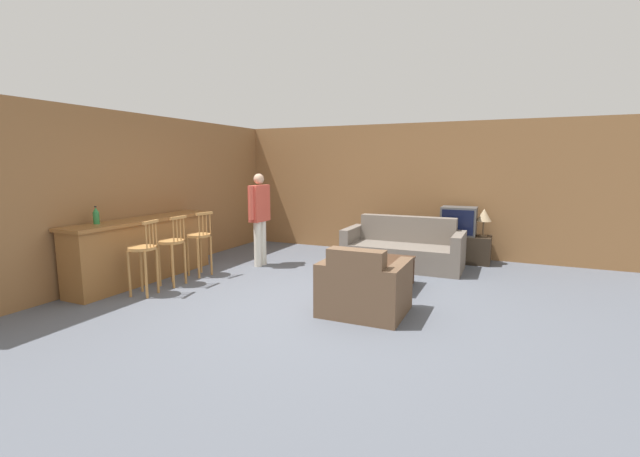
{
  "coord_description": "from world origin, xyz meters",
  "views": [
    {
      "loc": [
        2.4,
        -4.84,
        1.8
      ],
      "look_at": [
        -0.18,
        0.91,
        0.85
      ],
      "focal_mm": 24.0,
      "sensor_mm": 36.0,
      "label": 1
    }
  ],
  "objects_px": {
    "tv": "(459,221)",
    "bar_chair_near": "(143,255)",
    "table_lamp": "(484,216)",
    "armchair_near": "(364,289)",
    "couch_far": "(403,250)",
    "bar_chair_mid": "(172,248)",
    "bottle": "(96,216)",
    "tv_unit": "(457,248)",
    "bar_chair_far": "(200,241)",
    "coffee_table": "(389,264)",
    "person_by_window": "(260,214)"
  },
  "relations": [
    {
      "from": "table_lamp",
      "to": "couch_far",
      "type": "bearing_deg",
      "value": -147.25
    },
    {
      "from": "bar_chair_mid",
      "to": "bar_chair_far",
      "type": "xyz_separation_m",
      "value": [
        -0.0,
        0.61,
        0.0
      ]
    },
    {
      "from": "armchair_near",
      "to": "tv",
      "type": "height_order",
      "value": "tv"
    },
    {
      "from": "bar_chair_near",
      "to": "tv",
      "type": "xyz_separation_m",
      "value": [
        3.7,
        3.94,
        0.19
      ]
    },
    {
      "from": "armchair_near",
      "to": "tv_unit",
      "type": "bearing_deg",
      "value": 78.38
    },
    {
      "from": "bar_chair_near",
      "to": "coffee_table",
      "type": "height_order",
      "value": "bar_chair_near"
    },
    {
      "from": "couch_far",
      "to": "bottle",
      "type": "distance_m",
      "value": 4.9
    },
    {
      "from": "tv_unit",
      "to": "bottle",
      "type": "bearing_deg",
      "value": -137.27
    },
    {
      "from": "bar_chair_mid",
      "to": "bar_chair_far",
      "type": "relative_size",
      "value": 1.0
    },
    {
      "from": "couch_far",
      "to": "armchair_near",
      "type": "distance_m",
      "value": 2.6
    },
    {
      "from": "bar_chair_mid",
      "to": "table_lamp",
      "type": "xyz_separation_m",
      "value": [
        4.13,
        3.39,
        0.31
      ]
    },
    {
      "from": "bar_chair_far",
      "to": "couch_far",
      "type": "height_order",
      "value": "bar_chair_far"
    },
    {
      "from": "bar_chair_near",
      "to": "armchair_near",
      "type": "xyz_separation_m",
      "value": [
        3.0,
        0.53,
        -0.27
      ]
    },
    {
      "from": "bar_chair_mid",
      "to": "table_lamp",
      "type": "bearing_deg",
      "value": 39.39
    },
    {
      "from": "tv_unit",
      "to": "tv",
      "type": "distance_m",
      "value": 0.51
    },
    {
      "from": "bottle",
      "to": "tv",
      "type": "bearing_deg",
      "value": 42.71
    },
    {
      "from": "bar_chair_far",
      "to": "couch_far",
      "type": "bearing_deg",
      "value": 34.45
    },
    {
      "from": "bar_chair_far",
      "to": "person_by_window",
      "type": "bearing_deg",
      "value": 62.39
    },
    {
      "from": "coffee_table",
      "to": "tv_unit",
      "type": "distance_m",
      "value": 2.33
    },
    {
      "from": "bar_chair_mid",
      "to": "table_lamp",
      "type": "height_order",
      "value": "bar_chair_mid"
    },
    {
      "from": "bar_chair_near",
      "to": "armchair_near",
      "type": "bearing_deg",
      "value": 10.07
    },
    {
      "from": "bottle",
      "to": "table_lamp",
      "type": "distance_m",
      "value": 6.32
    },
    {
      "from": "tv",
      "to": "bar_chair_near",
      "type": "bearing_deg",
      "value": -133.22
    },
    {
      "from": "armchair_near",
      "to": "person_by_window",
      "type": "relative_size",
      "value": 0.6
    },
    {
      "from": "tv_unit",
      "to": "person_by_window",
      "type": "height_order",
      "value": "person_by_window"
    },
    {
      "from": "bar_chair_far",
      "to": "tv_unit",
      "type": "distance_m",
      "value": 4.64
    },
    {
      "from": "bar_chair_far",
      "to": "tv",
      "type": "bearing_deg",
      "value": 36.89
    },
    {
      "from": "bar_chair_mid",
      "to": "bottle",
      "type": "distance_m",
      "value": 1.11
    },
    {
      "from": "bar_chair_near",
      "to": "bar_chair_mid",
      "type": "bearing_deg",
      "value": 89.97
    },
    {
      "from": "couch_far",
      "to": "coffee_table",
      "type": "xyz_separation_m",
      "value": [
        0.11,
        -1.41,
        0.05
      ]
    },
    {
      "from": "couch_far",
      "to": "person_by_window",
      "type": "height_order",
      "value": "person_by_window"
    },
    {
      "from": "bar_chair_near",
      "to": "tv_unit",
      "type": "relative_size",
      "value": 0.9
    },
    {
      "from": "tv",
      "to": "table_lamp",
      "type": "relative_size",
      "value": 1.23
    },
    {
      "from": "armchair_near",
      "to": "tv_unit",
      "type": "height_order",
      "value": "armchair_near"
    },
    {
      "from": "bar_chair_mid",
      "to": "tv_unit",
      "type": "distance_m",
      "value": 5.03
    },
    {
      "from": "table_lamp",
      "to": "armchair_near",
      "type": "bearing_deg",
      "value": -108.37
    },
    {
      "from": "bar_chair_mid",
      "to": "tv",
      "type": "relative_size",
      "value": 1.69
    },
    {
      "from": "bar_chair_mid",
      "to": "couch_far",
      "type": "bearing_deg",
      "value": 41.96
    },
    {
      "from": "couch_far",
      "to": "table_lamp",
      "type": "bearing_deg",
      "value": 32.75
    },
    {
      "from": "bottle",
      "to": "table_lamp",
      "type": "height_order",
      "value": "bottle"
    },
    {
      "from": "bar_chair_near",
      "to": "bar_chair_far",
      "type": "bearing_deg",
      "value": 90.0
    },
    {
      "from": "bar_chair_far",
      "to": "bottle",
      "type": "distance_m",
      "value": 1.56
    },
    {
      "from": "armchair_near",
      "to": "tv_unit",
      "type": "xyz_separation_m",
      "value": [
        0.7,
        3.41,
        -0.05
      ]
    },
    {
      "from": "coffee_table",
      "to": "table_lamp",
      "type": "relative_size",
      "value": 1.69
    },
    {
      "from": "tv",
      "to": "bottle",
      "type": "relative_size",
      "value": 2.48
    },
    {
      "from": "bar_chair_mid",
      "to": "bottle",
      "type": "xyz_separation_m",
      "value": [
        -0.71,
        -0.68,
        0.52
      ]
    },
    {
      "from": "bar_chair_far",
      "to": "table_lamp",
      "type": "distance_m",
      "value": 4.99
    },
    {
      "from": "coffee_table",
      "to": "person_by_window",
      "type": "bearing_deg",
      "value": 170.01
    },
    {
      "from": "armchair_near",
      "to": "bar_chair_far",
      "type": "bearing_deg",
      "value": 168.17
    },
    {
      "from": "bar_chair_mid",
      "to": "armchair_near",
      "type": "bearing_deg",
      "value": -0.3
    }
  ]
}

